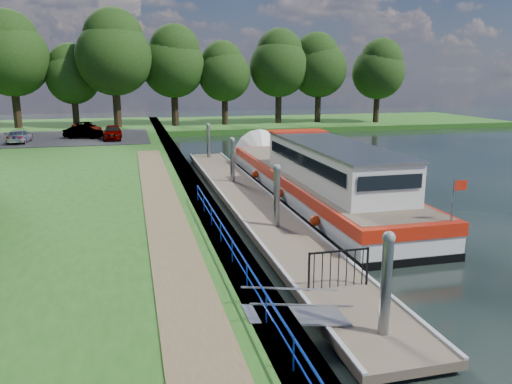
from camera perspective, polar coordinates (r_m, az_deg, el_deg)
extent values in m
plane|color=black|center=(13.30, 13.14, -15.93)|extent=(160.00, 160.00, 0.00)
cube|color=#473D2D|center=(26.12, -7.08, -0.18)|extent=(1.10, 90.00, 0.78)
cube|color=#204F16|center=(64.96, 1.68, 7.84)|extent=(60.00, 18.00, 0.60)
cube|color=brown|center=(19.11, -9.99, -4.02)|extent=(1.60, 40.00, 0.05)
cube|color=black|center=(48.86, -20.49, 5.83)|extent=(14.00, 12.00, 0.06)
cube|color=#0C2DBF|center=(14.40, -1.97, -6.78)|extent=(0.04, 18.00, 0.04)
cube|color=#0C2DBF|center=(14.53, -1.96, -8.08)|extent=(0.03, 18.00, 0.03)
cylinder|color=#0C2DBF|center=(10.18, 4.30, -17.99)|extent=(0.04, 0.04, 0.72)
cylinder|color=#0C2DBF|center=(11.85, 1.19, -13.16)|extent=(0.04, 0.04, 0.72)
cylinder|color=#0C2DBF|center=(13.62, -1.06, -9.53)|extent=(0.04, 0.04, 0.72)
cylinder|color=#0C2DBF|center=(15.44, -2.75, -6.73)|extent=(0.04, 0.04, 0.72)
cylinder|color=#0C2DBF|center=(17.30, -4.06, -4.53)|extent=(0.04, 0.04, 0.72)
cylinder|color=#0C2DBF|center=(19.19, -5.11, -2.75)|extent=(0.04, 0.04, 0.72)
cylinder|color=#0C2DBF|center=(21.10, -5.97, -1.30)|extent=(0.04, 0.04, 0.72)
cylinder|color=#0C2DBF|center=(23.03, -6.69, -0.08)|extent=(0.04, 0.04, 0.72)
cube|color=brown|center=(24.67, -0.60, -1.14)|extent=(2.50, 30.00, 0.24)
cube|color=#9EA0A3|center=(14.06, 11.25, -13.91)|extent=(2.30, 5.00, 0.30)
cube|color=#9EA0A3|center=(21.01, 1.96, -4.37)|extent=(2.30, 5.00, 0.30)
cube|color=#9EA0A3|center=(28.52, -2.48, 0.35)|extent=(2.30, 5.00, 0.30)
cube|color=#9EA0A3|center=(36.24, -5.04, 3.09)|extent=(2.30, 5.00, 0.30)
cube|color=#9EA0A3|center=(24.93, 2.06, -0.64)|extent=(0.12, 30.00, 0.06)
cube|color=#9EA0A3|center=(24.39, -3.32, -0.96)|extent=(0.12, 30.00, 0.06)
cylinder|color=gray|center=(12.41, 14.48, -12.52)|extent=(0.26, 0.26, 3.40)
sphere|color=gray|center=(11.78, 14.96, -5.04)|extent=(0.30, 0.30, 0.30)
cylinder|color=gray|center=(20.25, 2.37, -1.96)|extent=(0.26, 0.26, 3.40)
sphere|color=gray|center=(19.88, 2.42, 2.78)|extent=(0.30, 0.30, 0.30)
cylinder|color=gray|center=(28.78, -2.70, 2.60)|extent=(0.26, 0.26, 3.40)
sphere|color=gray|center=(28.52, -2.74, 5.96)|extent=(0.30, 0.30, 0.30)
cylinder|color=gray|center=(37.53, -5.44, 5.05)|extent=(0.26, 0.26, 3.40)
sphere|color=gray|center=(37.33, -5.50, 7.64)|extent=(0.30, 0.30, 0.30)
cube|color=#A5A8AD|center=(12.76, 4.59, -13.87)|extent=(2.58, 1.00, 0.43)
cube|color=#A5A8AD|center=(12.13, 5.37, -12.75)|extent=(2.58, 0.04, 0.41)
cube|color=#A5A8AD|center=(12.95, 3.94, -10.97)|extent=(2.58, 0.04, 0.41)
cube|color=black|center=(14.35, 6.07, -9.05)|extent=(0.05, 0.05, 1.15)
cube|color=black|center=(15.03, 12.60, -8.25)|extent=(0.05, 0.05, 1.15)
cube|color=black|center=(14.47, 9.49, -6.67)|extent=(1.85, 0.05, 0.05)
cube|color=black|center=(14.40, 6.64, -8.99)|extent=(0.02, 0.02, 1.10)
cube|color=black|center=(14.48, 7.57, -8.88)|extent=(0.02, 0.02, 1.10)
cube|color=black|center=(14.57, 8.50, -8.77)|extent=(0.02, 0.02, 1.10)
cube|color=black|center=(14.67, 9.41, -8.66)|extent=(0.02, 0.02, 1.10)
cube|color=black|center=(14.76, 10.31, -8.54)|extent=(0.02, 0.02, 1.10)
cube|color=black|center=(14.86, 11.20, -8.43)|extent=(0.02, 0.02, 1.10)
cube|color=black|center=(14.97, 12.08, -8.32)|extent=(0.02, 0.02, 1.10)
cube|color=black|center=(26.68, 6.44, -0.69)|extent=(4.00, 20.00, 0.55)
cube|color=silver|center=(26.55, 6.47, 0.57)|extent=(3.96, 19.90, 0.65)
cube|color=red|center=(26.43, 6.50, 1.75)|extent=(4.04, 20.00, 0.48)
cube|color=brown|center=(26.38, 6.51, 2.26)|extent=(3.68, 19.20, 0.04)
cone|color=silver|center=(36.30, 0.72, 3.96)|extent=(4.00, 1.50, 4.00)
cube|color=silver|center=(23.94, 8.66, 3.22)|extent=(3.00, 11.00, 1.75)
cube|color=gray|center=(23.80, 8.74, 5.40)|extent=(3.10, 11.20, 0.10)
cube|color=black|center=(23.36, 5.23, 3.69)|extent=(0.04, 10.00, 0.55)
cube|color=black|center=(24.52, 11.97, 3.91)|extent=(0.04, 10.00, 0.55)
cube|color=black|center=(29.04, 4.46, 5.57)|extent=(2.60, 0.04, 0.55)
cube|color=black|center=(18.99, 15.11, 1.07)|extent=(2.60, 0.04, 0.55)
cube|color=red|center=(28.62, 4.71, 6.97)|extent=(3.20, 1.60, 0.06)
cylinder|color=gray|center=(18.52, 21.56, -0.99)|extent=(0.05, 0.05, 1.50)
cube|color=red|center=(18.55, 22.34, 0.71)|extent=(0.50, 0.02, 0.35)
sphere|color=#E9390C|center=(20.38, 6.76, -3.26)|extent=(0.44, 0.44, 0.44)
sphere|color=#E9390C|center=(24.95, 2.71, -0.11)|extent=(0.44, 0.44, 0.44)
sphere|color=#E9390C|center=(29.66, -0.08, 2.05)|extent=(0.44, 0.44, 0.44)
imported|color=#594C47|center=(19.31, 10.63, 0.74)|extent=(0.61, 0.73, 1.72)
cylinder|color=#332316|center=(60.89, -25.66, 8.47)|extent=(0.83, 0.83, 4.21)
sphere|color=black|center=(60.80, -26.17, 13.51)|extent=(7.95, 7.95, 7.95)
sphere|color=black|center=(61.04, -26.56, 15.34)|extent=(6.31, 6.31, 6.31)
cylinder|color=#332316|center=(60.55, -19.90, 8.43)|extent=(0.70, 0.70, 3.10)
sphere|color=black|center=(60.40, -20.20, 12.17)|extent=(5.85, 5.85, 5.85)
sphere|color=black|center=(60.60, -20.46, 13.54)|extent=(4.65, 4.65, 4.65)
cylinder|color=#332316|center=(57.73, -15.58, 9.13)|extent=(0.84, 0.84, 4.29)
sphere|color=black|center=(57.64, -15.92, 14.56)|extent=(8.10, 8.10, 8.10)
sphere|color=black|center=(57.89, -16.00, 16.56)|extent=(6.44, 6.44, 6.44)
cylinder|color=#332316|center=(59.95, -9.25, 9.35)|extent=(0.79, 0.79, 3.83)
sphere|color=black|center=(59.83, -9.43, 14.03)|extent=(7.24, 7.24, 7.24)
sphere|color=black|center=(59.68, -9.29, 15.78)|extent=(5.75, 5.75, 5.75)
cylinder|color=#332316|center=(60.50, -3.57, 9.26)|extent=(0.72, 0.72, 3.26)
sphere|color=black|center=(60.35, -3.63, 13.20)|extent=(6.16, 6.16, 6.16)
sphere|color=black|center=(60.58, -3.89, 14.66)|extent=(4.89, 4.89, 4.89)
cylinder|color=#332316|center=(62.35, 2.58, 9.62)|extent=(0.78, 0.78, 3.77)
sphere|color=black|center=(62.23, 2.63, 14.06)|extent=(7.13, 7.13, 7.13)
sphere|color=black|center=(62.55, 2.70, 15.68)|extent=(5.66, 5.66, 5.66)
cylinder|color=#332316|center=(64.04, 7.08, 9.58)|extent=(0.77, 0.77, 3.65)
sphere|color=black|center=(63.92, 7.20, 13.75)|extent=(6.89, 6.89, 6.89)
sphere|color=black|center=(63.84, 6.93, 15.30)|extent=(5.47, 5.47, 5.47)
cylinder|color=#332316|center=(65.26, 13.58, 9.27)|extent=(0.74, 0.74, 3.41)
sphere|color=black|center=(65.13, 13.79, 13.09)|extent=(6.43, 6.43, 6.43)
sphere|color=black|center=(65.07, 14.15, 14.49)|extent=(5.11, 5.11, 5.11)
imported|color=#999999|center=(46.04, -16.08, 6.59)|extent=(1.59, 3.82, 1.29)
imported|color=#999999|center=(47.65, -19.11, 6.48)|extent=(3.59, 2.21, 1.12)
imported|color=#999999|center=(46.72, -25.41, 5.77)|extent=(1.70, 3.74, 1.06)
imported|color=#999999|center=(50.40, -18.76, 6.89)|extent=(3.33, 4.78, 1.21)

